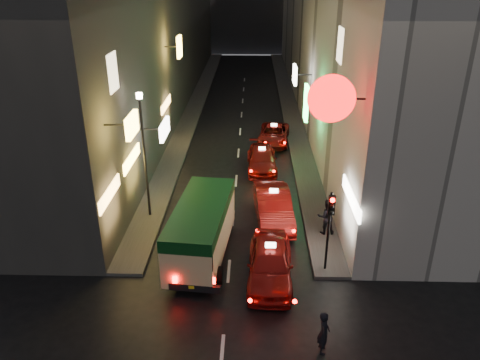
# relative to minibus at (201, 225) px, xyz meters

# --- Properties ---
(building_left) EXTENTS (7.48, 52.00, 18.00)m
(building_left) POSITION_rel_minibus_xyz_m (-6.80, 24.44, 7.42)
(building_left) COLOR #383532
(building_left) RESTS_ON ground
(building_right) EXTENTS (8.10, 52.22, 18.00)m
(building_right) POSITION_rel_minibus_xyz_m (9.20, 24.44, 7.42)
(building_right) COLOR beige
(building_right) RESTS_ON ground
(sidewalk_left) EXTENTS (1.50, 52.00, 0.15)m
(sidewalk_left) POSITION_rel_minibus_xyz_m (-3.05, 24.44, -1.50)
(sidewalk_left) COLOR #494644
(sidewalk_left) RESTS_ON ground
(sidewalk_right) EXTENTS (1.50, 52.00, 0.15)m
(sidewalk_right) POSITION_rel_minibus_xyz_m (5.45, 24.44, -1.50)
(sidewalk_right) COLOR #494644
(sidewalk_right) RESTS_ON ground
(minibus) EXTENTS (2.62, 6.00, 2.50)m
(minibus) POSITION_rel_minibus_xyz_m (0.00, 0.00, 0.00)
(minibus) COLOR #DBC388
(minibus) RESTS_ON ground
(taxi_near) EXTENTS (2.48, 5.63, 1.93)m
(taxi_near) POSITION_rel_minibus_xyz_m (2.88, -1.53, -0.70)
(taxi_near) COLOR maroon
(taxi_near) RESTS_ON ground
(taxi_second) EXTENTS (2.78, 5.87, 1.99)m
(taxi_second) POSITION_rel_minibus_xyz_m (3.20, 3.27, -0.67)
(taxi_second) COLOR maroon
(taxi_second) RESTS_ON ground
(taxi_third) EXTENTS (2.01, 4.73, 1.66)m
(taxi_third) POSITION_rel_minibus_xyz_m (2.74, 9.78, -0.83)
(taxi_third) COLOR maroon
(taxi_third) RESTS_ON ground
(taxi_far) EXTENTS (2.37, 4.75, 1.63)m
(taxi_far) POSITION_rel_minibus_xyz_m (3.66, 14.58, -0.85)
(taxi_far) COLOR maroon
(taxi_far) RESTS_ON ground
(pedestrian_crossing) EXTENTS (0.43, 0.62, 1.78)m
(pedestrian_crossing) POSITION_rel_minibus_xyz_m (4.50, -5.41, -0.69)
(pedestrian_crossing) COLOR black
(pedestrian_crossing) RESTS_ON ground
(pedestrian_sidewalk) EXTENTS (0.76, 0.50, 1.96)m
(pedestrian_sidewalk) POSITION_rel_minibus_xyz_m (5.59, 1.90, -0.45)
(pedestrian_sidewalk) COLOR black
(pedestrian_sidewalk) RESTS_ON sidewalk_right
(traffic_light) EXTENTS (0.26, 0.43, 3.50)m
(traffic_light) POSITION_rel_minibus_xyz_m (5.20, -1.08, 1.11)
(traffic_light) COLOR black
(traffic_light) RESTS_ON sidewalk_right
(lamp_post) EXTENTS (0.28, 0.28, 6.22)m
(lamp_post) POSITION_rel_minibus_xyz_m (-3.00, 3.44, 2.14)
(lamp_post) COLOR black
(lamp_post) RESTS_ON sidewalk_left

